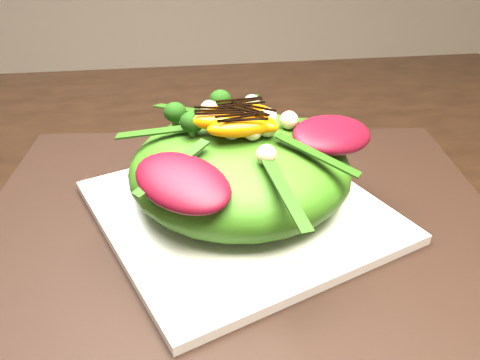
{
  "coord_description": "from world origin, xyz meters",
  "views": [
    {
      "loc": [
        0.2,
        -0.47,
        1.05
      ],
      "look_at": [
        0.26,
        -0.05,
        0.8
      ],
      "focal_mm": 38.0,
      "sensor_mm": 36.0,
      "label": 1
    }
  ],
  "objects": [
    {
      "name": "placemat",
      "position": [
        0.26,
        -0.05,
        0.75
      ],
      "size": [
        0.56,
        0.45,
        0.0
      ],
      "primitive_type": "cube",
      "rotation": [
        0.0,
        0.0,
        -0.1
      ],
      "color": "black",
      "rests_on": "dining_table"
    },
    {
      "name": "plate_base",
      "position": [
        0.26,
        -0.05,
        0.76
      ],
      "size": [
        0.34,
        0.34,
        0.01
      ],
      "primitive_type": "cube",
      "rotation": [
        0.0,
        0.0,
        0.39
      ],
      "color": "white",
      "rests_on": "placemat"
    },
    {
      "name": "salad_bowl",
      "position": [
        0.26,
        -0.05,
        0.77
      ],
      "size": [
        0.3,
        0.3,
        0.02
      ],
      "primitive_type": "cylinder",
      "rotation": [
        0.0,
        0.0,
        -0.43
      ],
      "color": "white",
      "rests_on": "plate_base"
    },
    {
      "name": "lettuce_mound",
      "position": [
        0.26,
        -0.05,
        0.81
      ],
      "size": [
        0.23,
        0.23,
        0.08
      ],
      "primitive_type": "ellipsoid",
      "rotation": [
        0.0,
        0.0,
        0.09
      ],
      "color": "#326412",
      "rests_on": "salad_bowl"
    },
    {
      "name": "radicchio_leaf",
      "position": [
        0.34,
        -0.05,
        0.84
      ],
      "size": [
        0.11,
        0.1,
        0.02
      ],
      "primitive_type": "ellipsoid",
      "rotation": [
        0.0,
        0.0,
        0.55
      ],
      "color": "#4A0714",
      "rests_on": "lettuce_mound"
    },
    {
      "name": "orange_segment",
      "position": [
        0.25,
        -0.04,
        0.86
      ],
      "size": [
        0.07,
        0.04,
        0.02
      ],
      "primitive_type": "ellipsoid",
      "rotation": [
        0.0,
        0.0,
        -0.22
      ],
      "color": "#CA5E03",
      "rests_on": "lettuce_mound"
    },
    {
      "name": "broccoli_floret",
      "position": [
        0.2,
        -0.03,
        0.86
      ],
      "size": [
        0.04,
        0.04,
        0.03
      ],
      "primitive_type": "sphere",
      "rotation": [
        0.0,
        0.0,
        -0.17
      ],
      "color": "black",
      "rests_on": "lettuce_mound"
    },
    {
      "name": "macadamia_nut",
      "position": [
        0.28,
        -0.08,
        0.86
      ],
      "size": [
        0.02,
        0.02,
        0.02
      ],
      "primitive_type": "sphere",
      "rotation": [
        0.0,
        0.0,
        -0.39
      ],
      "color": "beige",
      "rests_on": "lettuce_mound"
    },
    {
      "name": "balsamic_drizzle",
      "position": [
        0.25,
        -0.04,
        0.87
      ],
      "size": [
        0.05,
        0.01,
        0.0
      ],
      "primitive_type": "cube",
      "rotation": [
        0.0,
        0.0,
        -0.22
      ],
      "color": "black",
      "rests_on": "orange_segment"
    }
  ]
}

